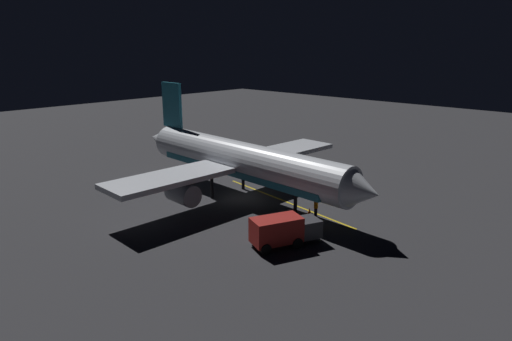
% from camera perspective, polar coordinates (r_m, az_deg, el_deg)
% --- Properties ---
extents(ground_plane, '(180.00, 180.00, 0.20)m').
position_cam_1_polar(ground_plane, '(48.53, -1.72, -3.66)').
color(ground_plane, '#2F2F33').
extents(apron_guide_stripe, '(2.98, 18.91, 0.01)m').
position_cam_1_polar(apron_guide_stripe, '(47.63, 3.74, -3.93)').
color(apron_guide_stripe, gold).
rests_on(apron_guide_stripe, ground_plane).
extents(airliner, '(29.24, 33.93, 11.61)m').
position_cam_1_polar(airliner, '(47.72, -2.23, 1.25)').
color(airliner, silver).
rests_on(airliner, ground_plane).
extents(baggage_truck, '(6.19, 4.18, 2.50)m').
position_cam_1_polar(baggage_truck, '(37.07, 3.43, -7.67)').
color(baggage_truck, maroon).
rests_on(baggage_truck, ground_plane).
extents(catering_truck, '(5.94, 2.60, 2.48)m').
position_cam_1_polar(catering_truck, '(54.67, 5.03, 0.01)').
color(catering_truck, navy).
rests_on(catering_truck, ground_plane).
extents(ground_crew_worker, '(0.40, 0.40, 1.74)m').
position_cam_1_polar(ground_crew_worker, '(43.55, 7.62, -4.71)').
color(ground_crew_worker, black).
rests_on(ground_crew_worker, ground_plane).
extents(traffic_cone_near_left, '(0.50, 0.50, 0.55)m').
position_cam_1_polar(traffic_cone_near_left, '(51.09, 9.66, -2.47)').
color(traffic_cone_near_left, '#EA590F').
rests_on(traffic_cone_near_left, ground_plane).
extents(traffic_cone_near_right, '(0.50, 0.50, 0.55)m').
position_cam_1_polar(traffic_cone_near_right, '(47.34, 11.32, -4.02)').
color(traffic_cone_near_right, '#EA590F').
rests_on(traffic_cone_near_right, ground_plane).
extents(traffic_cone_under_wing, '(0.50, 0.50, 0.55)m').
position_cam_1_polar(traffic_cone_under_wing, '(42.49, 4.17, -6.06)').
color(traffic_cone_under_wing, '#EA590F').
rests_on(traffic_cone_under_wing, ground_plane).
extents(traffic_cone_far, '(0.50, 0.50, 0.55)m').
position_cam_1_polar(traffic_cone_far, '(44.46, 6.81, -5.13)').
color(traffic_cone_far, '#EA590F').
rests_on(traffic_cone_far, ground_plane).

